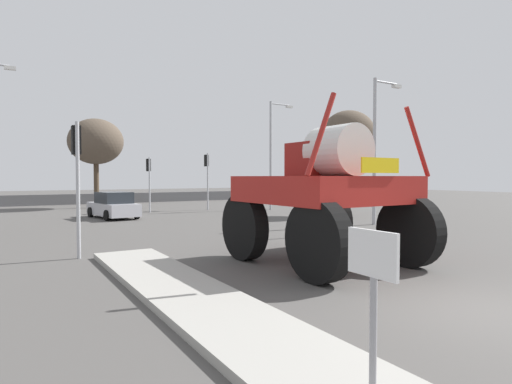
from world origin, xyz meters
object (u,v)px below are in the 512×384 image
Objects in this scene: traffic_signal_far_left at (207,169)px; bare_tree_right at (348,134)px; traffic_signal_near_left at (77,159)px; traffic_signal_far_right at (149,172)px; sedan_ahead at (113,206)px; bare_tree_far_center at (96,142)px; traffic_signal_near_right at (331,169)px; oversize_sprayer at (325,195)px; streetlight_far_right at (272,149)px; lane_arrow_sign at (373,288)px; streetlight_near_right at (377,143)px.

bare_tree_right is at bearing -55.56° from traffic_signal_far_left.
traffic_signal_near_left is 16.11m from traffic_signal_far_right.
sedan_ahead is at bearing -135.46° from traffic_signal_far_right.
traffic_signal_far_left is 0.60× the size of bare_tree_far_center.
bare_tree_right reaches higher than traffic_signal_near_right.
oversize_sprayer is 16.36m from sedan_ahead.
streetlight_far_right is (9.33, 16.88, 2.50)m from oversize_sprayer.
traffic_signal_far_left is 1.10× the size of traffic_signal_far_right.
traffic_signal_near_left is 17.86m from bare_tree_right.
traffic_signal_far_right is at bearing 66.02° from traffic_signal_near_left.
oversize_sprayer reaches higher than traffic_signal_far_right.
traffic_signal_far_right is at bearing -4.12° from oversize_sprayer.
oversize_sprayer reaches higher than sedan_ahead.
bare_tree_right is at bearing -49.84° from bare_tree_far_center.
bare_tree_far_center is at bearing 78.36° from traffic_signal_near_left.
bare_tree_right is (16.58, 6.28, 2.17)m from traffic_signal_near_left.
traffic_signal_far_right is 0.47× the size of streetlight_far_right.
sedan_ahead is 0.55× the size of streetlight_far_right.
traffic_signal_far_right is 13.33m from bare_tree_right.
traffic_signal_far_right is at bearing -69.78° from bare_tree_far_center.
traffic_signal_near_left reaches higher than traffic_signal_far_right.
streetlight_far_right is at bearing 67.02° from traffic_signal_near_right.
lane_arrow_sign is at bearing -111.06° from traffic_signal_far_left.
sedan_ahead is 4.62m from traffic_signal_far_right.
sedan_ahead is at bearing -94.53° from bare_tree_far_center.
oversize_sprayer is (4.61, 6.14, 0.54)m from lane_arrow_sign.
bare_tree_right is at bearing 20.74° from traffic_signal_near_left.
traffic_signal_near_left is 14.33m from streetlight_near_right.
streetlight_near_right is at bearing -55.95° from oversize_sprayer.
traffic_signal_near_right is at bearing -137.54° from bare_tree_right.
streetlight_near_right reaches higher than traffic_signal_far_left.
streetlight_near_right is at bearing 20.86° from traffic_signal_near_right.
bare_tree_right is 0.95× the size of bare_tree_far_center.
oversize_sprayer is at bearing -37.54° from traffic_signal_near_left.
traffic_signal_near_left is at bearing 95.87° from lane_arrow_sign.
sedan_ahead is 12.05m from streetlight_far_right.
streetlight_far_right is (11.45, 0.70, 3.67)m from sedan_ahead.
bare_tree_far_center reaches higher than sedan_ahead.
traffic_signal_far_left is at bearing 85.84° from traffic_signal_near_right.
streetlight_near_right reaches higher than traffic_signal_near_left.
streetlight_near_right is (13.10, 12.22, 2.74)m from lane_arrow_sign.
traffic_signal_far_right is 6.94m from bare_tree_far_center.
traffic_signal_far_left reaches higher than traffic_signal_far_right.
traffic_signal_far_right is (0.85, 19.10, 0.82)m from oversize_sprayer.
streetlight_far_right reaches higher than bare_tree_right.
oversize_sprayer is at bearing -135.61° from bare_tree_right.
oversize_sprayer is 0.80× the size of bare_tree_right.
sedan_ahead is at bearing -158.00° from traffic_signal_far_left.
bare_tree_right is at bearing -40.07° from traffic_signal_far_right.
traffic_signal_far_left is at bearing 104.58° from streetlight_near_right.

